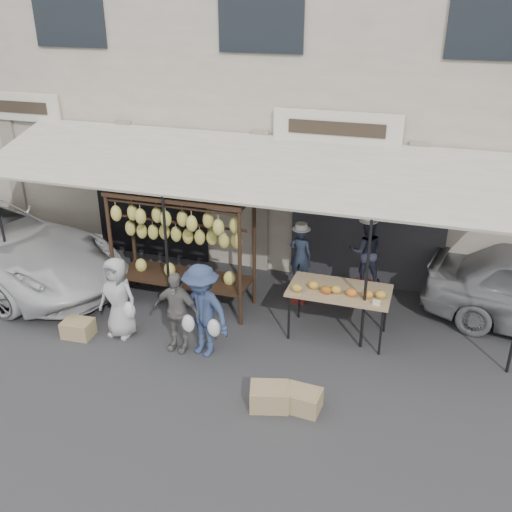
{
  "coord_description": "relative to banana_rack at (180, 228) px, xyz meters",
  "views": [
    {
      "loc": [
        3.29,
        -7.06,
        5.44
      ],
      "look_at": [
        0.57,
        1.4,
        1.3
      ],
      "focal_mm": 40.0,
      "sensor_mm": 36.0,
      "label": 1
    }
  ],
  "objects": [
    {
      "name": "ground_plane",
      "position": [
        0.91,
        -1.56,
        -1.57
      ],
      "size": [
        90.0,
        90.0,
        0.0
      ],
      "primitive_type": "plane",
      "color": "#2D2D30"
    },
    {
      "name": "shophouse",
      "position": [
        0.91,
        4.94,
        2.08
      ],
      "size": [
        24.0,
        6.15,
        7.3
      ],
      "color": "beige",
      "rests_on": "ground_plane"
    },
    {
      "name": "awning",
      "position": [
        0.91,
        0.72,
        1.0
      ],
      "size": [
        10.0,
        2.35,
        2.92
      ],
      "color": "beige",
      "rests_on": "ground_plane"
    },
    {
      "name": "banana_rack",
      "position": [
        0.0,
        0.0,
        0.0
      ],
      "size": [
        2.6,
        0.9,
        2.24
      ],
      "color": "black",
      "rests_on": "ground_plane"
    },
    {
      "name": "produce_table",
      "position": [
        2.96,
        -0.21,
        -0.69
      ],
      "size": [
        1.7,
        0.9,
        1.04
      ],
      "color": "tan",
      "rests_on": "ground_plane"
    },
    {
      "name": "vendor_left",
      "position": [
        2.04,
        0.81,
        -0.61
      ],
      "size": [
        0.41,
        0.27,
        1.12
      ],
      "primitive_type": "imported",
      "rotation": [
        0.0,
        0.0,
        3.13
      ],
      "color": "#1E2738",
      "rests_on": "stool_left"
    },
    {
      "name": "vendor_right",
      "position": [
        3.22,
        1.04,
        -0.47
      ],
      "size": [
        0.72,
        0.62,
        1.27
      ],
      "primitive_type": "imported",
      "rotation": [
        0.0,
        0.0,
        3.39
      ],
      "color": "#242737",
      "rests_on": "stool_right"
    },
    {
      "name": "customer_left",
      "position": [
        -0.61,
        -1.29,
        -0.84
      ],
      "size": [
        0.75,
        0.53,
        1.45
      ],
      "primitive_type": "imported",
      "rotation": [
        0.0,
        0.0,
        -0.09
      ],
      "color": "#A4A4A4",
      "rests_on": "ground_plane"
    },
    {
      "name": "customer_mid",
      "position": [
        0.51,
        -1.37,
        -0.87
      ],
      "size": [
        0.84,
        0.4,
        1.4
      ],
      "primitive_type": "imported",
      "rotation": [
        0.0,
        0.0,
        -0.07
      ],
      "color": "slate",
      "rests_on": "ground_plane"
    },
    {
      "name": "customer_right",
      "position": [
        0.96,
        -1.38,
        -0.77
      ],
      "size": [
        1.16,
        0.85,
        1.6
      ],
      "primitive_type": "imported",
      "rotation": [
        0.0,
        0.0,
        -0.27
      ],
      "color": "navy",
      "rests_on": "ground_plane"
    },
    {
      "name": "stool_left",
      "position": [
        2.04,
        0.81,
        -1.37
      ],
      "size": [
        0.36,
        0.36,
        0.4
      ],
      "primitive_type": "cube",
      "rotation": [
        0.0,
        0.0,
        -0.29
      ],
      "color": "maroon",
      "rests_on": "ground_plane"
    },
    {
      "name": "stool_right",
      "position": [
        3.22,
        1.04,
        -1.34
      ],
      "size": [
        0.4,
        0.4,
        0.47
      ],
      "primitive_type": "cube",
      "rotation": [
        0.0,
        0.0,
        0.23
      ],
      "color": "maroon",
      "rests_on": "ground_plane"
    },
    {
      "name": "crate_near_a",
      "position": [
        2.38,
        -2.32,
        -1.4
      ],
      "size": [
        0.64,
        0.55,
        0.33
      ],
      "primitive_type": "cube",
      "rotation": [
        0.0,
        0.0,
        0.27
      ],
      "color": "tan",
      "rests_on": "ground_plane"
    },
    {
      "name": "crate_near_b",
      "position": [
        2.84,
        -2.24,
        -1.41
      ],
      "size": [
        0.54,
        0.43,
        0.31
      ],
      "primitive_type": "cube",
      "rotation": [
        0.0,
        0.0,
        -0.07
      ],
      "color": "tan",
      "rests_on": "ground_plane"
    },
    {
      "name": "crate_far",
      "position": [
        -1.3,
        -1.57,
        -1.42
      ],
      "size": [
        0.52,
        0.41,
        0.3
      ],
      "primitive_type": "cube",
      "rotation": [
        0.0,
        0.0,
        0.06
      ],
      "color": "tan",
      "rests_on": "ground_plane"
    }
  ]
}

